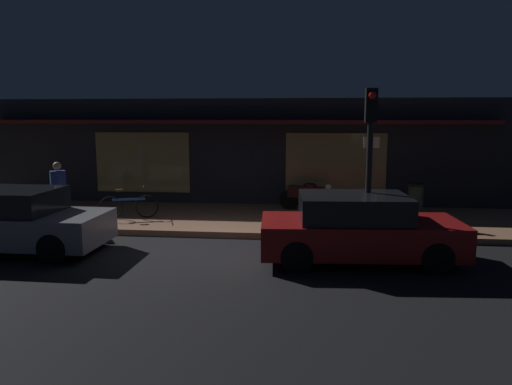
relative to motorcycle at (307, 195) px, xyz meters
name	(u,v)px	position (x,y,z in m)	size (l,w,h in m)	color
ground_plane	(206,248)	(-2.29, -4.03, -0.65)	(60.00, 60.00, 0.00)	black
sidewalk_slab	(228,218)	(-2.29, -1.03, -0.57)	(18.00, 4.00, 0.15)	#8C6047
storefront_building	(243,151)	(-2.29, 2.35, 1.16)	(18.00, 3.30, 3.60)	black
motorcycle	(307,195)	(0.00, 0.00, 0.00)	(1.64, 0.78, 0.97)	black
bicycle_parked	(129,206)	(-5.01, -1.69, -0.14)	(1.58, 0.64, 0.91)	black
person_photographer	(59,191)	(-6.66, -2.46, 0.38)	(0.44, 0.54, 1.67)	#28232D
sign_post	(370,170)	(1.79, -0.84, 0.86)	(0.44, 0.09, 2.40)	#47474C
trash_bin	(415,199)	(3.18, -0.31, -0.03)	(0.48, 0.48, 0.93)	#2D4C33
traffic_light_pole	(370,143)	(1.31, -4.33, 1.83)	(0.24, 0.33, 3.60)	black
parked_car_near	(12,221)	(-6.58, -4.70, 0.06)	(4.13, 1.83, 1.42)	black
parked_car_far	(358,229)	(1.08, -4.68, 0.06)	(4.21, 2.03, 1.42)	black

